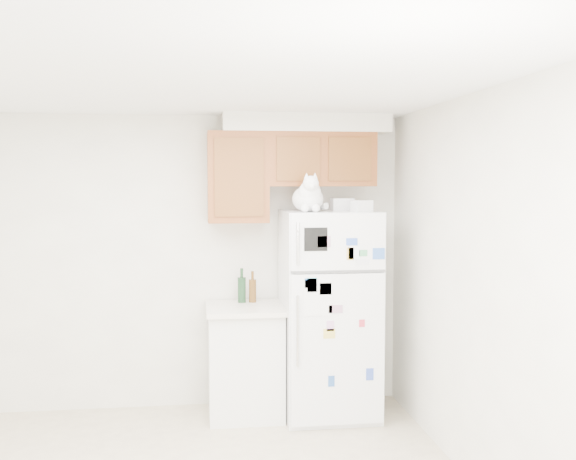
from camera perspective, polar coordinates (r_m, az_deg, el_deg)
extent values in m
cube|color=white|center=(5.84, -9.24, -2.71)|extent=(3.80, 0.04, 2.50)
cube|color=white|center=(1.93, -12.54, -16.79)|extent=(3.80, 0.04, 2.50)
cube|color=white|center=(4.24, 16.72, -5.41)|extent=(0.04, 4.00, 2.50)
cube|color=white|center=(3.85, -10.27, 12.46)|extent=(3.80, 4.00, 0.04)
cube|color=brown|center=(5.72, 2.77, 5.98)|extent=(0.90, 0.33, 0.45)
cube|color=brown|center=(5.64, -4.27, 4.47)|extent=(0.50, 0.33, 0.75)
cube|color=silver|center=(5.73, 1.52, 8.98)|extent=(1.40, 0.37, 0.15)
cube|color=white|center=(5.63, 3.46, -7.04)|extent=(0.76, 0.72, 1.70)
cube|color=white|center=(5.18, 4.29, -1.03)|extent=(0.74, 0.03, 0.44)
cube|color=white|center=(5.32, 4.24, -10.08)|extent=(0.74, 0.03, 1.19)
cube|color=#59595B|center=(5.20, 4.28, -3.50)|extent=(0.74, 0.03, 0.02)
cylinder|color=silver|center=(5.09, 0.84, -1.16)|extent=(0.02, 0.02, 0.32)
cylinder|color=silver|center=(5.20, 0.83, -8.54)|extent=(0.02, 0.02, 0.55)
cube|color=black|center=(5.13, 2.37, -0.79)|extent=(0.18, 0.00, 0.18)
cube|color=white|center=(5.19, 2.57, -5.75)|extent=(0.22, 0.00, 0.28)
cube|color=#C33042|center=(5.30, 6.28, -7.85)|extent=(0.05, 0.00, 0.06)
cube|color=#B17E9F|center=(5.14, 3.07, -0.99)|extent=(0.10, 0.00, 0.09)
cube|color=gold|center=(5.26, 3.52, -8.75)|extent=(0.09, 0.00, 0.08)
cube|color=gold|center=(5.19, 5.29, -2.01)|extent=(0.06, 0.00, 0.10)
cube|color=#285DA1|center=(5.16, 1.93, -4.52)|extent=(0.09, 0.00, 0.07)
cube|color=#27519C|center=(5.36, 3.70, -12.65)|extent=(0.05, 0.00, 0.09)
cube|color=#C38BBE|center=(5.25, 3.60, -8.11)|extent=(0.06, 0.00, 0.08)
cube|color=#A87897|center=(5.23, 4.06, -6.69)|extent=(0.11, 0.00, 0.06)
cube|color=white|center=(5.20, 5.63, -1.92)|extent=(0.09, 0.00, 0.10)
cube|color=silver|center=(5.22, 6.31, -2.74)|extent=(0.11, 0.00, 0.05)
cube|color=white|center=(5.19, 3.20, -5.00)|extent=(0.09, 0.00, 0.09)
cube|color=teal|center=(5.16, 2.05, -4.68)|extent=(0.08, 0.00, 0.11)
cube|color=#314AAC|center=(5.41, 6.94, -12.03)|extent=(0.06, 0.00, 0.10)
cube|color=#3561BA|center=(5.24, 7.69, -2.00)|extent=(0.10, 0.00, 0.09)
cube|color=#469A5E|center=(5.21, 6.39, -1.96)|extent=(0.07, 0.00, 0.05)
cube|color=blue|center=(5.18, 5.43, -1.00)|extent=(0.09, 0.00, 0.06)
cube|color=white|center=(5.69, -3.64, -11.15)|extent=(0.60, 0.60, 0.88)
cube|color=white|center=(5.57, -3.64, -6.64)|extent=(0.64, 0.64, 0.04)
ellipsoid|color=white|center=(5.39, 1.68, 2.64)|extent=(0.25, 0.33, 0.21)
ellipsoid|color=white|center=(5.29, 1.84, 3.12)|extent=(0.18, 0.14, 0.20)
sphere|color=white|center=(5.24, 1.94, 3.94)|extent=(0.12, 0.12, 0.12)
cone|color=white|center=(5.24, 1.58, 4.62)|extent=(0.04, 0.04, 0.05)
cone|color=white|center=(5.25, 2.30, 4.61)|extent=(0.04, 0.04, 0.05)
cone|color=#D88C8C|center=(5.23, 1.59, 4.57)|extent=(0.02, 0.02, 0.03)
cone|color=#D88C8C|center=(5.24, 2.31, 4.56)|extent=(0.02, 0.02, 0.03)
sphere|color=white|center=(5.19, 2.04, 3.73)|extent=(0.05, 0.05, 0.05)
sphere|color=white|center=(5.25, 1.45, 1.88)|extent=(0.07, 0.07, 0.07)
sphere|color=white|center=(5.27, 2.37, 1.88)|extent=(0.07, 0.07, 0.07)
cylinder|color=white|center=(5.52, 2.55, 1.98)|extent=(0.15, 0.21, 0.07)
cube|color=white|center=(5.61, 4.59, 2.18)|extent=(0.19, 0.14, 0.10)
cube|color=white|center=(5.41, 6.25, 2.04)|extent=(0.18, 0.15, 0.09)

